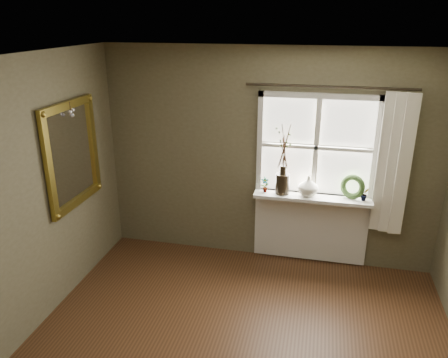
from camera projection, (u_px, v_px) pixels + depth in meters
name	position (u px, v px, depth m)	size (l,w,h in m)	color
ceiling	(228.00, 67.00, 2.69)	(4.50, 4.50, 0.00)	silver
wall_back	(269.00, 157.00, 5.24)	(4.00, 0.10, 2.60)	brown
window_frame	(316.00, 147.00, 5.00)	(1.36, 0.06, 1.24)	silver
window_sill	(312.00, 197.00, 5.10)	(1.36, 0.26, 0.04)	silver
window_apron	(310.00, 227.00, 5.36)	(1.36, 0.04, 0.88)	silver
dark_jug	(282.00, 184.00, 5.13)	(0.17, 0.17, 0.24)	black
cream_vase	(308.00, 186.00, 5.07)	(0.23, 0.23, 0.24)	beige
wreath	(352.00, 189.00, 5.00)	(0.29, 0.29, 0.07)	#314C21
potted_plant_left	(265.00, 185.00, 5.18)	(0.10, 0.07, 0.18)	#314C21
potted_plant_right	(365.00, 194.00, 4.95)	(0.08, 0.07, 0.15)	#314C21
curtain	(393.00, 165.00, 4.77)	(0.36, 0.12, 1.59)	beige
curtain_rod	(330.00, 87.00, 4.68)	(0.03, 0.03, 1.84)	black
gilt_mirror	(72.00, 154.00, 4.62)	(0.10, 0.95, 1.13)	white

